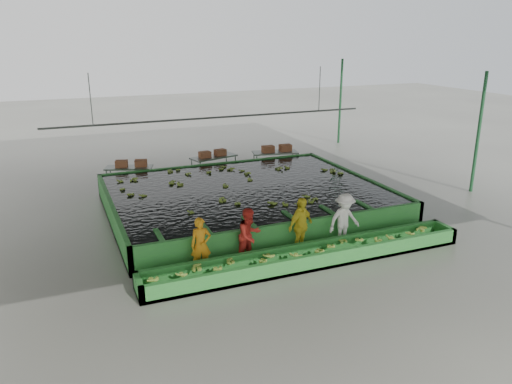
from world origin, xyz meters
name	(u,v)px	position (x,y,z in m)	size (l,w,h in m)	color
ground	(261,223)	(0.00, 0.00, 0.00)	(80.00, 80.00, 0.00)	gray
shed_roof	(262,79)	(0.00, 0.00, 5.00)	(20.00, 22.00, 0.04)	slate
shed_posts	(262,154)	(0.00, 0.00, 2.50)	(20.00, 22.00, 5.00)	#215E33
flotation_tank	(246,198)	(0.00, 1.50, 0.45)	(10.00, 8.00, 0.90)	#2E8231
tank_water	(246,188)	(0.00, 1.50, 0.85)	(9.70, 7.70, 0.00)	black
sorting_trough	(310,256)	(0.00, -3.60, 0.25)	(10.00, 1.00, 0.50)	#2E8231
cableway_rail	(216,118)	(0.00, 5.00, 3.00)	(0.08, 0.08, 14.00)	#59605B
rail_hanger_left	(91,100)	(-5.00, 5.00, 4.00)	(0.04, 0.04, 2.00)	#59605B
rail_hanger_right	(320,89)	(5.00, 5.00, 4.00)	(0.04, 0.04, 2.00)	#59605B
worker_a	(201,245)	(-3.03, -2.80, 0.79)	(0.58, 0.38, 1.58)	orange
worker_b	(249,236)	(-1.57, -2.80, 0.84)	(0.82, 0.63, 1.68)	red
worker_c	(301,226)	(0.09, -2.80, 0.89)	(1.04, 0.43, 1.78)	yellow
worker_d	(344,220)	(1.62, -2.80, 0.86)	(1.11, 0.64, 1.72)	white
packing_table_left	(130,177)	(-3.61, 6.20, 0.45)	(1.99, 0.80, 0.91)	#59605B
packing_table_mid	(214,166)	(0.30, 6.39, 0.49)	(2.15, 0.86, 0.98)	#59605B
packing_table_right	(275,162)	(3.32, 6.13, 0.49)	(2.15, 0.86, 0.98)	#59605B
box_stack_left	(131,167)	(-3.50, 6.19, 0.91)	(1.34, 0.37, 0.29)	brown
box_stack_mid	(213,156)	(0.24, 6.35, 0.98)	(1.31, 0.36, 0.28)	brown
box_stack_right	(277,152)	(3.41, 6.12, 0.98)	(1.45, 0.40, 0.31)	brown
floating_bananas	(238,183)	(0.00, 2.30, 0.85)	(9.49, 6.47, 0.13)	olive
trough_bananas	(310,252)	(0.00, -3.60, 0.40)	(8.35, 0.56, 0.11)	olive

